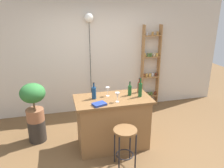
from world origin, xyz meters
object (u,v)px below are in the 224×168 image
at_px(bottle_wine_red, 140,89).
at_px(bottle_sauce_amber, 94,93).
at_px(bar_stool, 125,139).
at_px(wine_glass_center, 117,95).
at_px(plant_stool, 37,130).
at_px(spice_shelf, 150,68).
at_px(wine_glass_left, 108,90).
at_px(cookbook, 99,104).
at_px(potted_plant, 33,99).
at_px(bottle_spirits_clear, 130,90).
at_px(bottle_vinegar, 139,87).
at_px(pendant_globe_light, 89,20).

distance_m(bottle_wine_red, bottle_sauce_amber, 0.80).
height_order(bar_stool, wine_glass_center, wine_glass_center).
bearing_deg(plant_stool, spice_shelf, 20.45).
bearing_deg(bottle_sauce_amber, plant_stool, 156.98).
distance_m(wine_glass_left, cookbook, 0.43).
height_order(spice_shelf, potted_plant, spice_shelf).
relative_size(bottle_spirits_clear, bottle_wine_red, 0.74).
relative_size(bottle_vinegar, bottle_sauce_amber, 0.93).
height_order(bottle_spirits_clear, cookbook, bottle_spirits_clear).
distance_m(bottle_wine_red, wine_glass_center, 0.46).
relative_size(potted_plant, bottle_spirits_clear, 2.82).
height_order(bar_stool, bottle_spirits_clear, bottle_spirits_clear).
relative_size(plant_stool, bottle_wine_red, 1.21).
bearing_deg(bar_stool, wine_glass_center, 90.59).
bearing_deg(potted_plant, wine_glass_center, -25.72).
bearing_deg(potted_plant, bottle_spirits_clear, -14.80).
xyz_separation_m(bar_stool, bottle_vinegar, (0.50, 0.76, 0.54)).
bearing_deg(bottle_vinegar, plant_stool, 169.67).
xyz_separation_m(wine_glass_left, pendant_globe_light, (-0.08, 1.42, 1.11)).
bearing_deg(bar_stool, bottle_spirits_clear, 66.86).
distance_m(plant_stool, wine_glass_center, 1.75).
xyz_separation_m(plant_stool, wine_glass_center, (1.38, -0.67, 0.84)).
bearing_deg(potted_plant, plant_stool, -90.00).
bearing_deg(plant_stool, bar_stool, -38.59).
distance_m(bottle_sauce_amber, wine_glass_center, 0.42).
bearing_deg(spice_shelf, bottle_sauce_amber, -139.02).
bearing_deg(plant_stool, bottle_sauce_amber, -23.02).
distance_m(bar_stool, bottle_sauce_amber, 0.93).
distance_m(bottle_vinegar, wine_glass_left, 0.60).
bearing_deg(wine_glass_center, plant_stool, 154.28).
bearing_deg(plant_stool, bottle_wine_red, -16.53).
relative_size(plant_stool, wine_glass_left, 2.57).
bearing_deg(wine_glass_center, bottle_sauce_amber, 146.99).
bearing_deg(bottle_spirits_clear, bottle_vinegar, 24.66).
bearing_deg(plant_stool, cookbook, -34.24).
bearing_deg(bottle_spirits_clear, pendant_globe_light, 107.26).
relative_size(plant_stool, pendant_globe_light, 0.18).
bearing_deg(bottle_vinegar, bottle_spirits_clear, -155.34).
xyz_separation_m(potted_plant, bottle_sauce_amber, (1.03, -0.44, 0.19)).
xyz_separation_m(bottle_vinegar, wine_glass_center, (-0.50, -0.32, 0.01)).
distance_m(bottle_sauce_amber, pendant_globe_light, 1.86).
xyz_separation_m(plant_stool, wine_glass_left, (1.29, -0.38, 0.84)).
relative_size(bar_stool, spice_shelf, 0.33).
distance_m(plant_stool, bottle_spirits_clear, 1.92).
bearing_deg(pendant_globe_light, wine_glass_left, -86.90).
bearing_deg(plant_stool, bottle_vinegar, -10.33).
distance_m(spice_shelf, pendant_globe_light, 1.88).
bearing_deg(bottle_spirits_clear, bottle_sauce_amber, 179.75).
height_order(spice_shelf, cookbook, spice_shelf).
height_order(bottle_vinegar, bottle_sauce_amber, bottle_sauce_amber).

